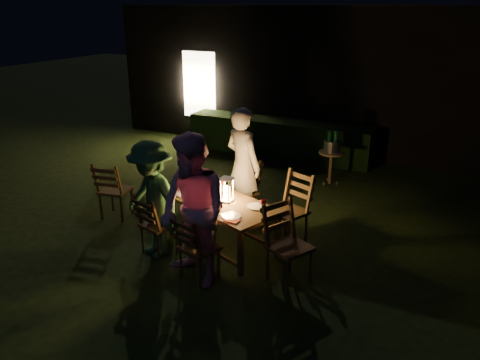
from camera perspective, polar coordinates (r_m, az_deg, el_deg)
The scene contains 29 objects.
garden_envelope at distance 12.45m, azimuth 11.23°, elevation 12.71°, with size 40.00×40.00×3.20m.
dining_table at distance 6.44m, azimuth -2.24°, elevation -3.20°, with size 1.82×1.34×0.68m.
chair_near_left at distance 6.50m, azimuth -9.98°, elevation -6.54°, with size 0.50×0.53×0.92m.
chair_near_right at distance 5.85m, azimuth -5.08°, elevation -9.53°, with size 0.53×0.56×0.94m.
chair_far_left at distance 7.34m, azimuth 0.08°, elevation -2.67°, with size 0.61×0.63×1.03m.
chair_far_right at distance 6.70m, azimuth 5.92°, elevation -5.07°, with size 0.63×0.65×1.06m.
chair_end at distance 5.80m, azimuth 5.86°, elevation -9.50°, with size 0.65×0.64×1.04m.
chair_spare at distance 7.71m, azimuth -14.95°, elevation -2.32°, with size 0.52×0.54×0.99m.
person_house_side at distance 7.16m, azimuth 0.36°, elevation 1.79°, with size 0.66×0.43×1.81m, color beige.
person_opp_right at distance 5.52m, azimuth -5.72°, elevation -3.86°, with size 0.91×0.71×1.87m, color #E9A0C9.
person_opp_left at distance 6.26m, azimuth -10.68°, elevation -2.40°, with size 1.04×0.60×1.61m, color #336739.
lantern at distance 6.35m, azimuth -1.63°, elevation -1.36°, with size 0.16×0.16×0.35m.
plate_far_left at distance 6.93m, azimuth -3.83°, elevation -0.78°, with size 0.25×0.25×0.01m, color white.
plate_near_left at distance 6.69m, azimuth -6.76°, elevation -1.71°, with size 0.25×0.25×0.01m, color white.
plate_far_right at distance 6.24m, azimuth 1.98°, elevation -3.25°, with size 0.25×0.25×0.01m, color white.
plate_near_right at distance 5.97m, azimuth -1.04°, elevation -4.41°, with size 0.25×0.25×0.01m, color white.
wineglass_a at distance 6.76m, azimuth -2.11°, elevation -0.59°, with size 0.06×0.06×0.18m, color #59070F, non-canonical shape.
wineglass_b at distance 6.84m, azimuth -6.95°, elevation -0.47°, with size 0.06×0.06×0.18m, color #59070F, non-canonical shape.
wineglass_c at distance 6.00m, azimuth -2.43°, elevation -3.43°, with size 0.06×0.06×0.18m, color #59070F, non-canonical shape.
wineglass_d at distance 6.08m, azimuth 2.85°, elevation -3.13°, with size 0.06×0.06×0.18m, color #59070F, non-canonical shape.
wineglass_e at distance 6.28m, azimuth -4.94°, elevation -2.38°, with size 0.06×0.06×0.18m, color silver, non-canonical shape.
bottle_table at distance 6.54m, azimuth -3.69°, elevation -0.89°, with size 0.07×0.07×0.28m, color #0F471E.
napkin_left at distance 6.34m, azimuth -5.34°, elevation -2.98°, with size 0.18×0.14×0.01m, color red.
napkin_right at distance 5.86m, azimuth -0.97°, elevation -4.95°, with size 0.18×0.14×0.01m, color red.
phone at distance 6.70m, azimuth -7.66°, elevation -1.75°, with size 0.14×0.07×0.01m, color black.
side_table at distance 8.93m, azimuth 11.07°, elevation 2.94°, with size 0.47×0.47×0.63m.
ice_bucket at distance 8.88m, azimuth 11.15°, elevation 4.08°, with size 0.30×0.30×0.22m, color #A5A8AD.
bottle_bucket_a at distance 8.84m, azimuth 10.79°, elevation 4.37°, with size 0.07×0.07×0.32m, color #0F471E.
bottle_bucket_b at distance 8.89m, azimuth 11.55°, elevation 4.41°, with size 0.07×0.07×0.32m, color #0F471E.
Camera 1 is at (3.26, -5.75, 3.22)m, focal length 35.00 mm.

